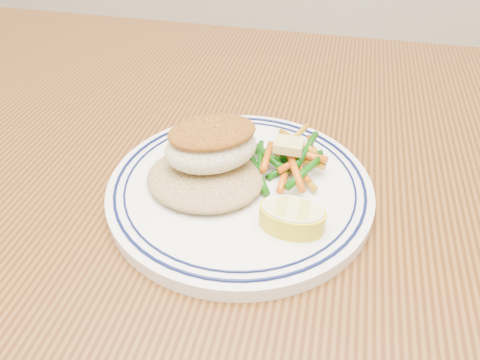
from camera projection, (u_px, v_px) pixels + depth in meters
name	position (u px, v px, depth m)	size (l,w,h in m)	color
dining_table	(244.00, 257.00, 0.54)	(1.50, 0.90, 0.75)	#45240D
plate	(240.00, 188.00, 0.48)	(0.27, 0.27, 0.02)	white
rice_pilaf	(205.00, 175.00, 0.46)	(0.12, 0.10, 0.02)	olive
fish_fillet	(211.00, 144.00, 0.46)	(0.11, 0.10, 0.05)	beige
vegetable_pile	(289.00, 160.00, 0.48)	(0.09, 0.11, 0.03)	#0F4E09
butter_pat	(289.00, 145.00, 0.47)	(0.03, 0.02, 0.01)	#D7C269
lemon_wedge	(292.00, 216.00, 0.42)	(0.06, 0.06, 0.02)	yellow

